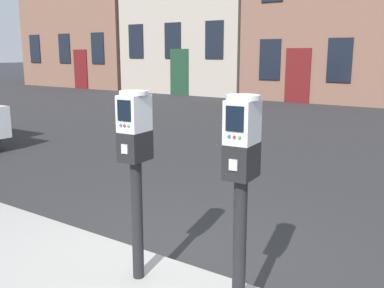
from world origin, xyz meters
The scene contains 3 objects.
ground_plane centered at (0.00, 0.00, 0.00)m, with size 160.00×160.00×0.00m, color #28282B.
parking_meter_near_kerb centered at (-0.08, -0.20, 1.17)m, with size 0.23×0.26×1.50m.
parking_meter_twin_adjacent centered at (0.83, -0.20, 1.18)m, with size 0.23×0.26×1.52m.
Camera 1 is at (2.10, -2.60, 1.91)m, focal length 40.67 mm.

